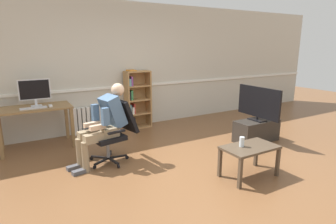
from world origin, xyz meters
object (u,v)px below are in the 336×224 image
(person_seated, at_px, (104,123))
(tv_screen, at_px, (258,103))
(bookshelf, at_px, (136,101))
(computer_desk, at_px, (35,113))
(coffee_table, at_px, (250,151))
(drinking_glass, at_px, (242,142))
(keyboard, at_px, (34,108))
(computer_mouse, at_px, (51,106))
(imac_monitor, at_px, (35,91))
(radiator, at_px, (90,120))
(tv_stand, at_px, (256,131))
(office_chair, at_px, (115,128))

(person_seated, xyz_separation_m, tv_screen, (2.82, -0.46, 0.09))
(bookshelf, xyz_separation_m, tv_screen, (1.62, -2.00, 0.14))
(computer_desk, bearing_deg, bookshelf, 8.12)
(coffee_table, bearing_deg, drinking_glass, 154.98)
(keyboard, height_order, computer_mouse, computer_mouse)
(imac_monitor, relative_size, radiator, 0.76)
(computer_desk, relative_size, drinking_glass, 8.70)
(bookshelf, relative_size, drinking_glass, 9.31)
(computer_desk, height_order, tv_screen, tv_screen)
(keyboard, relative_size, drinking_glass, 3.05)
(computer_desk, height_order, imac_monitor, imac_monitor)
(computer_desk, bearing_deg, tv_stand, -24.97)
(keyboard, height_order, drinking_glass, keyboard)
(computer_mouse, height_order, tv_stand, computer_mouse)
(imac_monitor, distance_m, computer_mouse, 0.39)
(office_chair, relative_size, coffee_table, 1.26)
(radiator, relative_size, tv_screen, 0.70)
(office_chair, relative_size, person_seated, 0.79)
(person_seated, relative_size, tv_screen, 1.26)
(imac_monitor, xyz_separation_m, drinking_glass, (2.30, -2.73, -0.51))
(keyboard, xyz_separation_m, computer_mouse, (0.27, 0.02, 0.01))
(radiator, relative_size, coffee_table, 0.89)
(radiator, bearing_deg, keyboard, -153.75)
(tv_stand, bearing_deg, imac_monitor, 153.78)
(coffee_table, bearing_deg, computer_mouse, 130.38)
(tv_stand, xyz_separation_m, tv_screen, (0.00, -0.00, 0.54))
(person_seated, distance_m, coffee_table, 2.18)
(computer_desk, distance_m, imac_monitor, 0.39)
(coffee_table, bearing_deg, imac_monitor, 130.86)
(keyboard, height_order, person_seated, person_seated)
(computer_mouse, bearing_deg, imac_monitor, 136.54)
(bookshelf, distance_m, office_chair, 1.82)
(person_seated, relative_size, drinking_glass, 8.93)
(computer_desk, relative_size, person_seated, 0.97)
(imac_monitor, bearing_deg, office_chair, -52.33)
(person_seated, height_order, coffee_table, person_seated)
(tv_stand, bearing_deg, computer_desk, 155.03)
(coffee_table, bearing_deg, tv_stand, 39.02)
(computer_mouse, distance_m, person_seated, 1.28)
(computer_mouse, distance_m, tv_screen, 3.77)
(computer_mouse, height_order, office_chair, office_chair)
(radiator, bearing_deg, coffee_table, -65.73)
(bookshelf, xyz_separation_m, office_chair, (-1.01, -1.51, -0.09))
(imac_monitor, distance_m, tv_stand, 4.13)
(imac_monitor, distance_m, drinking_glass, 3.60)
(radiator, distance_m, coffee_table, 3.39)
(tv_screen, height_order, coffee_table, tv_screen)
(imac_monitor, height_order, office_chair, imac_monitor)
(radiator, relative_size, person_seated, 0.56)
(bookshelf, relative_size, tv_screen, 1.31)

